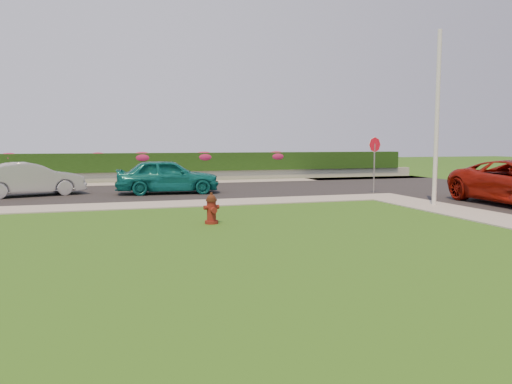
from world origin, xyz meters
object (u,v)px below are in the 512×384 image
object	(u,v)px
fire_hydrant	(212,209)
utility_pole	(437,119)
sedan_silver	(30,179)
sedan_teal	(168,176)
stop_sign	(375,152)

from	to	relation	value
fire_hydrant	utility_pole	distance (m)	9.23
sedan_silver	utility_pole	size ratio (longest dim) A/B	0.69
sedan_teal	utility_pole	distance (m)	11.55
utility_pole	sedan_silver	bearing A→B (deg)	152.15
sedan_teal	utility_pole	xyz separation A→B (m)	(8.83, -7.06, 2.35)
sedan_teal	stop_sign	world-z (taller)	stop_sign
sedan_silver	fire_hydrant	bearing A→B (deg)	-165.31
utility_pole	stop_sign	distance (m)	4.46
fire_hydrant	stop_sign	bearing A→B (deg)	23.26
sedan_teal	sedan_silver	size ratio (longest dim) A/B	1.04
sedan_teal	sedan_silver	world-z (taller)	sedan_teal
utility_pole	stop_sign	size ratio (longest dim) A/B	2.46
fire_hydrant	sedan_silver	world-z (taller)	sedan_silver
fire_hydrant	sedan_silver	bearing A→B (deg)	111.83
sedan_silver	utility_pole	world-z (taller)	utility_pole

